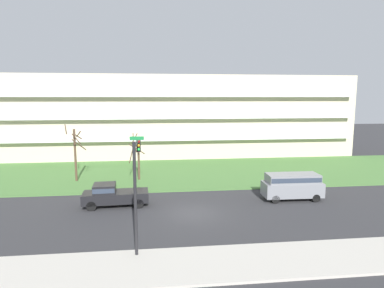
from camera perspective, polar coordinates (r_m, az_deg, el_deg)
name	(u,v)px	position (r m, az deg, el deg)	size (l,w,h in m)	color
ground	(194,213)	(26.14, 0.30, -12.15)	(160.00, 160.00, 0.00)	#2D2D30
sidewalk_curb_near	(211,264)	(18.89, 3.33, -20.35)	(80.00, 4.00, 0.15)	#ADA89E
grass_lawn_strip	(180,172)	(39.50, -2.09, -5.04)	(80.00, 16.00, 0.08)	#477238
apartment_building	(174,116)	(51.75, -3.25, 4.98)	(54.80, 11.45, 12.36)	beige
tree_far_left	(75,152)	(36.97, -19.89, -1.28)	(2.29, 1.93, 6.24)	#4C3828
tree_left	(137,157)	(35.93, -9.60, -2.21)	(1.75, 2.00, 5.22)	#4C3828
pickup_black_near_left	(113,195)	(28.26, -13.79, -8.65)	(5.50, 2.29, 1.95)	black
van_gray_center_left	(292,184)	(30.41, 17.27, -6.84)	(5.24, 2.10, 2.36)	slate
traffic_signal_mast	(137,173)	(19.97, -9.76, -5.07)	(0.90, 5.15, 6.69)	black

